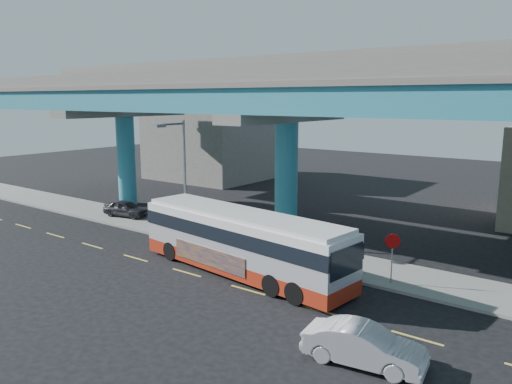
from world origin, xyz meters
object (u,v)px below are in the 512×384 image
Objects in this scene: parked_car at (126,208)px; stop_sign at (392,248)px; sedan at (364,345)px; transit_bus at (242,240)px; street_lamp at (178,163)px.

stop_sign is (21.23, -1.43, 1.15)m from parked_car.
transit_bus is at bearing 54.46° from sedan.
street_lamp is at bearing -117.06° from parked_car.
sedan is at bearing -20.62° from transit_bus.
parked_car is at bearing 61.07° from sedan.
sedan is 24.84m from parked_car.
parked_car is at bearing 170.33° from transit_bus.
parked_car is at bearing 175.08° from stop_sign.
sedan is at bearing -122.46° from parked_car.
transit_bus is at bearing -17.72° from street_lamp.
transit_bus is 7.62m from street_lamp.
transit_bus reaches higher than parked_car.
stop_sign is at bearing -105.49° from parked_car.
stop_sign is at bearing 6.94° from sedan.
street_lamp is (-15.38, 6.67, 4.31)m from sedan.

